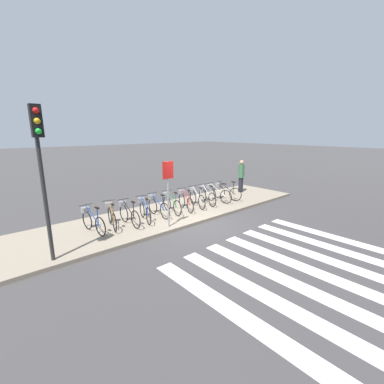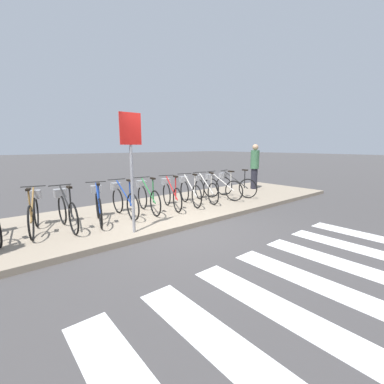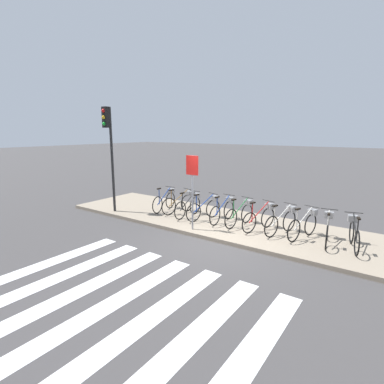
{
  "view_description": "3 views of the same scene",
  "coord_description": "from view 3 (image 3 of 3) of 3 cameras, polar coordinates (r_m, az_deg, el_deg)",
  "views": [
    {
      "loc": [
        -6.2,
        -6.83,
        3.47
      ],
      "look_at": [
        0.94,
        1.34,
        0.91
      ],
      "focal_mm": 24.0,
      "sensor_mm": 36.0,
      "label": 1
    },
    {
      "loc": [
        -3.39,
        -4.32,
        1.87
      ],
      "look_at": [
        0.55,
        0.41,
        0.75
      ],
      "focal_mm": 24.0,
      "sensor_mm": 36.0,
      "label": 2
    },
    {
      "loc": [
        4.21,
        -7.2,
        3.22
      ],
      "look_at": [
        -1.39,
        0.7,
        1.24
      ],
      "focal_mm": 28.0,
      "sensor_mm": 36.0,
      "label": 3
    }
  ],
  "objects": [
    {
      "name": "ground_plane",
      "position": [
        8.94,
        4.74,
        -9.59
      ],
      "size": [
        120.0,
        120.0,
        0.0
      ],
      "primitive_type": "plane",
      "color": "#423F3F"
    },
    {
      "name": "sidewalk",
      "position": [
        10.28,
        9.43,
        -6.5
      ],
      "size": [
        13.96,
        3.27,
        0.12
      ],
      "color": "gray",
      "rests_on": "ground_plane"
    },
    {
      "name": "road_crosswalk",
      "position": [
        5.52,
        -30.92,
        -25.91
      ],
      "size": [
        5.85,
        8.0,
        0.01
      ],
      "color": "silver",
      "rests_on": "ground_plane"
    },
    {
      "name": "parked_bicycle_0",
      "position": [
        11.91,
        -5.09,
        -1.45
      ],
      "size": [
        0.46,
        1.56,
        0.96
      ],
      "color": "black",
      "rests_on": "sidewalk"
    },
    {
      "name": "parked_bicycle_1",
      "position": [
        11.51,
        -2.24,
        -1.87
      ],
      "size": [
        0.54,
        1.53,
        0.96
      ],
      "color": "black",
      "rests_on": "sidewalk"
    },
    {
      "name": "parked_bicycle_2",
      "position": [
        11.03,
        -0.5,
        -2.45
      ],
      "size": [
        0.46,
        1.57,
        0.96
      ],
      "color": "black",
      "rests_on": "sidewalk"
    },
    {
      "name": "parked_bicycle_3",
      "position": [
        10.67,
        2.6,
        -2.95
      ],
      "size": [
        0.58,
        1.52,
        0.96
      ],
      "color": "black",
      "rests_on": "sidewalk"
    },
    {
      "name": "parked_bicycle_4",
      "position": [
        10.43,
        6.03,
        -3.34
      ],
      "size": [
        0.46,
        1.57,
        0.96
      ],
      "color": "black",
      "rests_on": "sidewalk"
    },
    {
      "name": "parked_bicycle_5",
      "position": [
        10.12,
        9.29,
        -3.9
      ],
      "size": [
        0.46,
        1.56,
        0.96
      ],
      "color": "black",
      "rests_on": "sidewalk"
    },
    {
      "name": "parked_bicycle_6",
      "position": [
        9.79,
        12.97,
        -4.58
      ],
      "size": [
        0.59,
        1.52,
        0.96
      ],
      "color": "black",
      "rests_on": "sidewalk"
    },
    {
      "name": "parked_bicycle_7",
      "position": [
        9.58,
        16.87,
        -5.13
      ],
      "size": [
        0.58,
        1.52,
        0.96
      ],
      "color": "black",
      "rests_on": "sidewalk"
    },
    {
      "name": "parked_bicycle_8",
      "position": [
        9.42,
        20.62,
        -5.67
      ],
      "size": [
        0.56,
        1.52,
        0.96
      ],
      "color": "black",
      "rests_on": "sidewalk"
    },
    {
      "name": "parked_bicycle_9",
      "position": [
        9.26,
        24.42,
        -6.27
      ],
      "size": [
        0.46,
        1.55,
        0.96
      ],
      "color": "black",
      "rests_on": "sidewalk"
    },
    {
      "name": "parked_bicycle_10",
      "position": [
        9.17,
        28.47,
        -6.81
      ],
      "size": [
        0.57,
        1.52,
        0.96
      ],
      "color": "black",
      "rests_on": "sidewalk"
    },
    {
      "name": "traffic_light",
      "position": [
        11.75,
        -15.57,
        9.83
      ],
      "size": [
        0.24,
        0.4,
        3.97
      ],
      "color": "#2D2D2D",
      "rests_on": "sidewalk"
    },
    {
      "name": "sign_post",
      "position": [
        9.29,
        0.06,
        2.32
      ],
      "size": [
        0.44,
        0.07,
        2.36
      ],
      "color": "#99999E",
      "rests_on": "sidewalk"
    }
  ]
}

